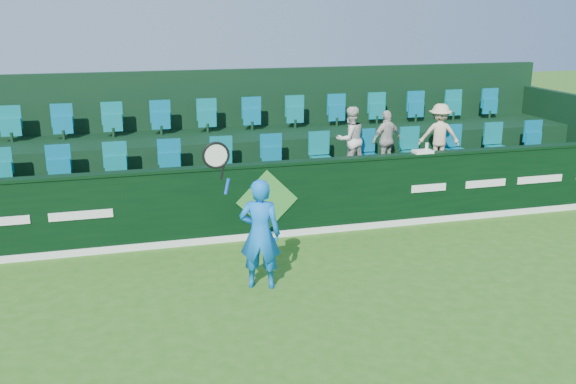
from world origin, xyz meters
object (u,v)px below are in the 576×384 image
object	(u,v)px
drinks_bottle	(427,148)
spectator_middle	(387,140)
tennis_player	(259,233)
spectator_left	(350,139)
spectator_right	(439,135)
towel	(423,152)

from	to	relation	value
drinks_bottle	spectator_middle	bearing A→B (deg)	105.24
tennis_player	spectator_middle	bearing A→B (deg)	43.58
spectator_left	spectator_middle	xyz separation A→B (m)	(0.78, 0.00, -0.05)
tennis_player	spectator_right	size ratio (longest dim) A/B	1.76
tennis_player	towel	xyz separation A→B (m)	(3.57, 2.06, 0.54)
spectator_left	towel	xyz separation A→B (m)	(1.00, -1.12, -0.07)
tennis_player	drinks_bottle	size ratio (longest dim) A/B	11.96
spectator_left	spectator_right	distance (m)	1.94
spectator_left	tennis_player	bearing A→B (deg)	39.05
spectator_left	drinks_bottle	size ratio (longest dim) A/B	6.87
spectator_right	towel	size ratio (longest dim) A/B	3.62
towel	drinks_bottle	bearing A→B (deg)	0.00
spectator_right	drinks_bottle	size ratio (longest dim) A/B	6.78
spectator_right	drinks_bottle	distance (m)	1.41
spectator_left	drinks_bottle	world-z (taller)	spectator_left
drinks_bottle	towel	bearing A→B (deg)	180.00
tennis_player	spectator_left	distance (m)	4.14
spectator_left	spectator_middle	world-z (taller)	spectator_left
spectator_left	drinks_bottle	bearing A→B (deg)	121.94
towel	spectator_right	bearing A→B (deg)	50.10
spectator_left	drinks_bottle	distance (m)	1.56
tennis_player	spectator_right	bearing A→B (deg)	35.22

